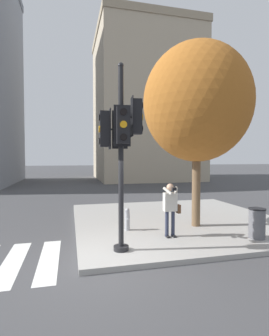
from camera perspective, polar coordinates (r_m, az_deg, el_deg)
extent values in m
plane|color=#424244|center=(6.75, -7.64, -20.21)|extent=(160.00, 160.00, 0.00)
cube|color=#9E9B96|center=(10.85, 9.27, -11.10)|extent=(8.00, 8.00, 0.14)
cube|color=silver|center=(7.36, -18.09, -18.34)|extent=(0.48, 2.92, 0.01)
cube|color=silver|center=(7.47, -24.98, -18.13)|extent=(0.48, 2.92, 0.01)
cylinder|color=black|center=(7.20, -2.92, -17.00)|extent=(0.40, 0.40, 0.12)
cylinder|color=black|center=(6.80, -2.97, 2.26)|extent=(0.14, 0.14, 4.63)
sphere|color=black|center=(7.19, -3.01, 21.39)|extent=(0.15, 0.15, 0.15)
cylinder|color=black|center=(7.02, -3.13, 8.40)|extent=(0.07, 0.23, 0.05)
cube|color=black|center=(7.25, -3.31, 8.20)|extent=(0.32, 0.27, 0.90)
cube|color=black|center=(7.12, -3.21, 8.31)|extent=(0.42, 0.06, 1.02)
cylinder|color=black|center=(7.42, -3.41, 10.40)|extent=(0.17, 0.05, 0.17)
cylinder|color=orange|center=(7.39, -3.41, 8.09)|extent=(0.17, 0.05, 0.17)
cylinder|color=black|center=(7.36, -3.40, 5.77)|extent=(0.17, 0.05, 0.17)
cylinder|color=black|center=(6.66, -2.79, 9.08)|extent=(0.07, 0.23, 0.05)
cube|color=black|center=(6.43, -2.54, 9.32)|extent=(0.32, 0.26, 0.90)
cube|color=black|center=(6.56, -2.68, 9.18)|extent=(0.42, 0.06, 1.02)
cylinder|color=black|center=(6.34, -2.39, 12.16)|extent=(0.17, 0.04, 0.17)
cylinder|color=orange|center=(6.29, -2.39, 9.47)|extent=(0.17, 0.04, 0.17)
cylinder|color=black|center=(6.26, -2.38, 6.75)|extent=(0.17, 0.04, 0.17)
cylinder|color=black|center=(6.81, -4.53, 8.37)|extent=(0.23, 0.06, 0.05)
cube|color=black|center=(6.79, -6.52, 8.38)|extent=(0.25, 0.31, 0.90)
cube|color=black|center=(6.80, -5.40, 8.37)|extent=(0.04, 0.42, 1.02)
cylinder|color=black|center=(6.82, -7.69, 10.89)|extent=(0.04, 0.17, 0.17)
cylinder|color=orange|center=(6.78, -7.67, 8.38)|extent=(0.04, 0.17, 0.17)
cylinder|color=black|center=(6.75, -7.66, 5.85)|extent=(0.04, 0.17, 0.17)
cylinder|color=black|center=(6.89, -1.43, 11.08)|extent=(0.23, 0.07, 0.05)
cube|color=black|center=(6.92, 0.54, 11.04)|extent=(0.27, 0.32, 0.90)
cube|color=black|center=(6.91, -0.56, 11.06)|extent=(0.07, 0.42, 1.02)
cylinder|color=black|center=(7.00, 1.67, 13.44)|extent=(0.05, 0.17, 0.17)
cylinder|color=orange|center=(6.95, 1.66, 11.01)|extent=(0.05, 0.17, 0.17)
cylinder|color=black|center=(6.91, 1.66, 8.55)|extent=(0.05, 0.17, 0.17)
cube|color=black|center=(8.33, 7.21, -14.56)|extent=(0.09, 0.24, 0.05)
cube|color=black|center=(8.41, 8.52, -14.42)|extent=(0.09, 0.24, 0.05)
cylinder|color=#282D42|center=(8.29, 7.07, -11.98)|extent=(0.11, 0.11, 0.79)
cylinder|color=#282D42|center=(8.36, 8.38, -11.87)|extent=(0.11, 0.11, 0.79)
cube|color=beige|center=(8.18, 7.75, -7.32)|extent=(0.40, 0.22, 0.56)
sphere|color=tan|center=(8.12, 7.77, -4.16)|extent=(0.22, 0.22, 0.22)
cube|color=black|center=(7.84, 8.61, -4.55)|extent=(0.12, 0.10, 0.09)
cylinder|color=black|center=(7.77, 8.81, -4.61)|extent=(0.06, 0.08, 0.06)
cylinder|color=beige|center=(7.95, 7.23, -4.99)|extent=(0.23, 0.35, 0.23)
cylinder|color=beige|center=(8.05, 9.03, -4.91)|extent=(0.23, 0.35, 0.23)
cube|color=brown|center=(8.35, 9.50, -8.75)|extent=(0.10, 0.20, 0.26)
cylinder|color=brown|center=(9.57, 13.28, -3.25)|extent=(0.30, 0.30, 3.05)
ellipsoid|color=#A86023|center=(9.71, 13.44, 13.70)|extent=(3.77, 3.77, 4.15)
cylinder|color=#99999E|center=(8.97, -1.58, -11.44)|extent=(0.17, 0.17, 0.62)
sphere|color=#99999E|center=(8.89, -1.59, -9.19)|extent=(0.15, 0.15, 0.15)
cylinder|color=#99999E|center=(8.84, -1.42, -11.19)|extent=(0.08, 0.06, 0.08)
cylinder|color=#5B5B60|center=(8.88, 25.10, -10.96)|extent=(0.47, 0.47, 0.87)
cylinder|color=black|center=(8.79, 25.15, -8.07)|extent=(0.50, 0.50, 0.04)
cube|color=tan|center=(32.40, 2.09, 12.50)|extent=(11.19, 11.60, 16.63)
cube|color=gray|center=(35.01, 2.11, 26.68)|extent=(11.39, 11.80, 0.80)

